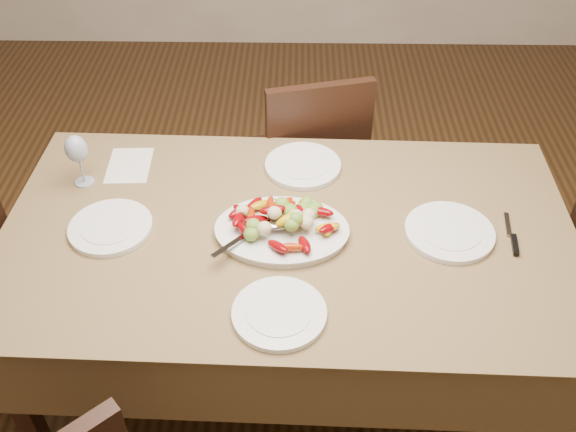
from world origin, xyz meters
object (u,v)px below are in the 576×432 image
at_px(serving_platter, 282,232).
at_px(plate_right, 449,232).
at_px(plate_left, 111,228).
at_px(chair_far, 306,160).
at_px(dining_table, 288,308).
at_px(plate_near, 279,313).
at_px(plate_far, 303,166).
at_px(wine_glass, 79,159).

bearing_deg(serving_platter, plate_right, 1.32).
relative_size(serving_platter, plate_right, 1.46).
bearing_deg(plate_left, chair_far, 50.90).
height_order(dining_table, plate_near, plate_near).
relative_size(chair_far, plate_near, 3.58).
bearing_deg(plate_right, plate_far, 143.69).
bearing_deg(plate_near, dining_table, 87.08).
xyz_separation_m(chair_far, wine_glass, (-0.78, -0.54, 0.39)).
bearing_deg(plate_near, wine_glass, 139.91).
relative_size(plate_left, plate_far, 0.98).
height_order(serving_platter, plate_far, serving_platter).
height_order(plate_left, wine_glass, wine_glass).
height_order(plate_near, wine_glass, wine_glass).
bearing_deg(plate_right, dining_table, 179.14).
height_order(chair_far, plate_right, chair_far).
distance_m(plate_left, plate_far, 0.70).
height_order(dining_table, plate_far, plate_far).
distance_m(chair_far, plate_left, 1.04).
bearing_deg(plate_far, dining_table, -98.03).
distance_m(plate_far, wine_glass, 0.77).
relative_size(dining_table, wine_glass, 8.98).
bearing_deg(plate_right, plate_near, -147.10).
bearing_deg(plate_left, plate_near, -32.12).
relative_size(dining_table, serving_platter, 4.47).
bearing_deg(plate_right, wine_glass, 168.82).
xyz_separation_m(plate_left, wine_glass, (-0.15, 0.24, 0.09)).
bearing_deg(serving_platter, plate_far, 79.43).
bearing_deg(serving_platter, chair_far, 83.97).
xyz_separation_m(plate_left, plate_far, (0.61, 0.34, 0.00)).
xyz_separation_m(chair_far, plate_near, (-0.08, -1.12, 0.29)).
xyz_separation_m(plate_far, plate_near, (-0.06, -0.68, 0.00)).
distance_m(plate_right, plate_far, 0.58).
distance_m(plate_left, wine_glass, 0.30).
relative_size(serving_platter, plate_left, 1.55).
height_order(plate_right, plate_near, same).
distance_m(plate_right, plate_near, 0.63).
distance_m(serving_platter, plate_right, 0.53).
bearing_deg(chair_far, plate_near, 71.54).
height_order(serving_platter, plate_near, serving_platter).
relative_size(plate_left, plate_right, 0.94).
height_order(dining_table, chair_far, chair_far).
xyz_separation_m(chair_far, serving_platter, (-0.08, -0.79, 0.30)).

